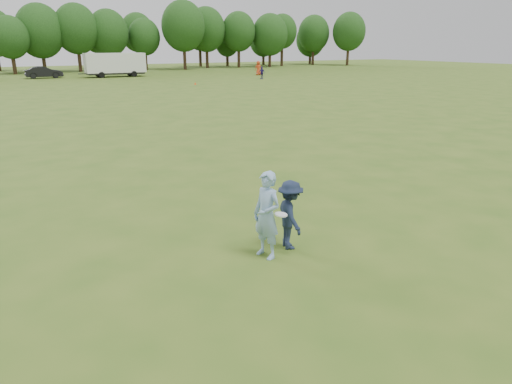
# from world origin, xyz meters

# --- Properties ---
(ground) EXTENTS (200.00, 200.00, 0.00)m
(ground) POSITION_xyz_m (0.00, 0.00, 0.00)
(ground) COLOR #375718
(ground) RESTS_ON ground
(thrower) EXTENTS (0.61, 0.78, 1.89)m
(thrower) POSITION_xyz_m (-0.18, 0.13, 0.94)
(thrower) COLOR #87AAD0
(thrower) RESTS_ON ground
(defender) EXTENTS (0.80, 1.12, 1.56)m
(defender) POSITION_xyz_m (0.50, 0.27, 0.78)
(defender) COLOR #1A2339
(defender) RESTS_ON ground
(player_far_b) EXTENTS (0.73, 1.01, 1.59)m
(player_far_b) POSITION_xyz_m (26.02, 45.61, 0.80)
(player_far_b) COLOR navy
(player_far_b) RESTS_ON ground
(player_far_c) EXTENTS (1.08, 0.78, 2.04)m
(player_far_c) POSITION_xyz_m (29.48, 52.59, 1.02)
(player_far_c) COLOR red
(player_far_c) RESTS_ON ground
(car_f) EXTENTS (4.72, 1.75, 1.54)m
(car_f) POSITION_xyz_m (1.34, 61.14, 0.77)
(car_f) COLOR black
(car_f) RESTS_ON ground
(field_cone) EXTENTS (0.28, 0.28, 0.30)m
(field_cone) POSITION_xyz_m (15.09, 41.68, 0.15)
(field_cone) COLOR #DE440B
(field_cone) RESTS_ON ground
(disc_in_play) EXTENTS (0.32, 0.32, 0.06)m
(disc_in_play) POSITION_xyz_m (0.01, -0.13, 1.01)
(disc_in_play) COLOR white
(disc_in_play) RESTS_ON ground
(cargo_trailer) EXTENTS (9.00, 2.75, 3.20)m
(cargo_trailer) POSITION_xyz_m (10.35, 59.10, 1.78)
(cargo_trailer) COLOR white
(cargo_trailer) RESTS_ON ground
(treeline) EXTENTS (130.35, 18.39, 11.74)m
(treeline) POSITION_xyz_m (2.81, 76.90, 6.26)
(treeline) COLOR #332114
(treeline) RESTS_ON ground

